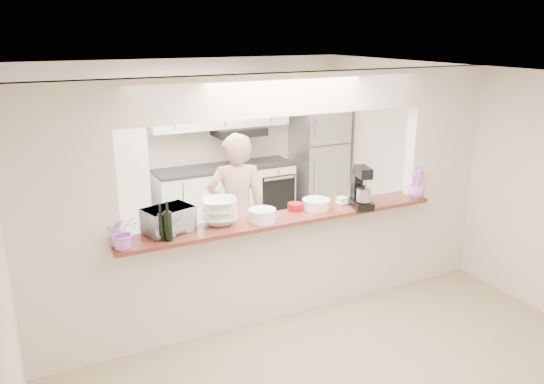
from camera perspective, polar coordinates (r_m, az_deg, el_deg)
floor at (r=5.80m, az=1.00°, el=-12.72°), size 6.00×6.00×0.00m
tile_overlay at (r=7.06m, az=-4.85°, el=-7.06°), size 5.00×2.90×0.01m
partition at (r=5.23m, az=1.09°, el=1.54°), size 5.00×0.15×2.50m
bar_counter at (r=5.54m, az=1.06°, el=-7.56°), size 3.40×0.38×1.09m
kitchen_cabinets at (r=7.74m, az=-9.56°, el=2.53°), size 3.15×0.62×2.25m
refrigerator at (r=8.60m, az=5.01°, el=3.30°), size 0.75×0.70×1.70m
flower_left at (r=4.67m, az=-15.76°, el=-4.17°), size 0.30×0.26×0.30m
wine_bottle_a at (r=4.78m, az=-11.84°, el=-3.65°), size 0.07×0.07×0.33m
wine_bottle_b at (r=4.75m, az=-11.12°, el=-3.57°), size 0.07×0.07×0.36m
toaster_oven at (r=4.96m, az=-11.09°, el=-2.98°), size 0.50×0.40×0.24m
serving_bowls at (r=5.10m, az=-5.66°, el=-2.13°), size 0.41×0.41×0.24m
plate_stack_a at (r=5.17m, az=-1.06°, el=-2.51°), size 0.27×0.27×0.12m
plate_stack_b at (r=5.55m, az=4.77°, el=-1.28°), size 0.29×0.29×0.10m
red_bowl at (r=5.49m, az=2.52°, el=-1.59°), size 0.16×0.16×0.07m
tan_bowl at (r=5.50m, az=4.91°, el=-1.61°), size 0.16×0.16×0.08m
utensil_caddy at (r=5.75m, az=7.92°, el=-0.29°), size 0.26×0.18×0.22m
stand_mixer at (r=5.62m, az=9.58°, el=0.32°), size 0.26×0.34×0.44m
flower_right at (r=6.06m, az=15.29°, el=0.98°), size 0.23×0.23×0.35m
person at (r=6.03m, az=-3.83°, el=-2.16°), size 0.74×0.58×1.80m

